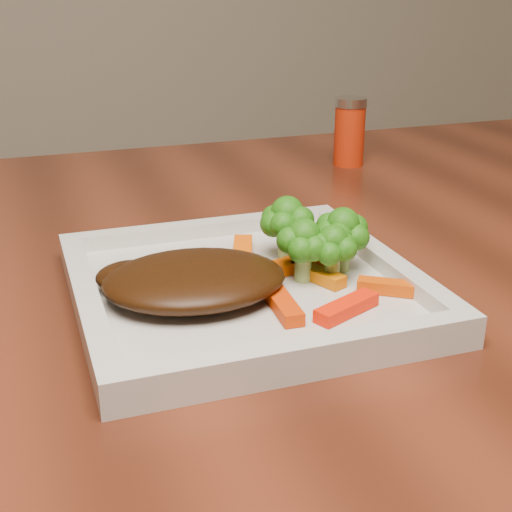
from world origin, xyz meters
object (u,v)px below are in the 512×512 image
object	(u,v)px
dining_table	(447,496)
steak	(194,279)
spice_shaker	(350,132)
plate	(244,293)

from	to	relation	value
dining_table	steak	distance (m)	0.54
steak	spice_shaker	bearing A→B (deg)	49.65
plate	steak	xyz separation A→B (m)	(-0.04, -0.01, 0.02)
dining_table	steak	bearing A→B (deg)	-162.06
steak	spice_shaker	size ratio (longest dim) A/B	1.57
plate	spice_shaker	bearing A→B (deg)	53.26
steak	spice_shaker	distance (m)	0.49
dining_table	steak	xyz separation A→B (m)	(-0.35, -0.11, 0.40)
dining_table	spice_shaker	xyz separation A→B (m)	(-0.03, 0.26, 0.42)
dining_table	spice_shaker	size ratio (longest dim) A/B	17.39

